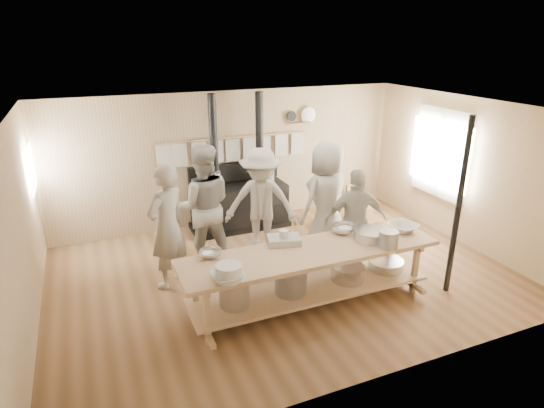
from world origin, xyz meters
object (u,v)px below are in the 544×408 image
at_px(stove, 239,202).
at_px(cook_far_left, 167,227).
at_px(cook_left, 203,206).
at_px(roasting_pan, 284,240).
at_px(cook_by_window, 261,203).
at_px(prep_table, 310,272).
at_px(cook_center, 326,200).
at_px(chair, 358,215).
at_px(cook_right, 356,221).

distance_m(stove, cook_far_left, 2.43).
xyz_separation_m(cook_left, roasting_pan, (0.76, -1.46, -0.11)).
bearing_deg(cook_by_window, prep_table, -60.27).
height_order(prep_table, cook_center, cook_center).
bearing_deg(cook_center, chair, -161.64).
relative_size(cook_right, chair, 1.92).
height_order(cook_center, roasting_pan, cook_center).
height_order(cook_far_left, cook_left, cook_left).
height_order(cook_left, cook_right, cook_left).
distance_m(stove, prep_table, 3.02).
bearing_deg(cook_far_left, stove, -170.04).
xyz_separation_m(prep_table, cook_left, (-1.01, 1.79, 0.49)).
xyz_separation_m(cook_far_left, roasting_pan, (1.42, -0.98, -0.05)).
xyz_separation_m(cook_center, cook_by_window, (-1.02, 0.39, -0.05)).
bearing_deg(stove, chair, -23.04).
height_order(cook_far_left, roasting_pan, cook_far_left).
bearing_deg(cook_right, cook_far_left, 7.34).
bearing_deg(cook_by_window, cook_center, 7.51).
bearing_deg(cook_left, cook_by_window, -172.69).
bearing_deg(cook_right, cook_center, -54.98).
bearing_deg(cook_left, chair, -162.77).
height_order(cook_far_left, cook_center, cook_center).
bearing_deg(stove, prep_table, -90.04).
height_order(stove, cook_far_left, stove).
relative_size(cook_far_left, cook_left, 0.94).
bearing_deg(cook_right, cook_by_window, -20.84).
relative_size(cook_right, cook_by_window, 0.89).
height_order(cook_center, cook_right, cook_center).
bearing_deg(prep_table, cook_far_left, 141.81).
relative_size(cook_center, cook_right, 1.19).
height_order(prep_table, roasting_pan, roasting_pan).
height_order(cook_left, chair, cook_left).
height_order(stove, prep_table, stove).
xyz_separation_m(prep_table, cook_center, (0.98, 1.33, 0.47)).
bearing_deg(roasting_pan, chair, 36.47).
bearing_deg(cook_far_left, cook_right, 131.81).
distance_m(cook_by_window, chair, 2.33).
distance_m(prep_table, cook_center, 1.71).
bearing_deg(cook_left, cook_right, 164.43).
relative_size(stove, chair, 3.00).
relative_size(cook_far_left, chair, 2.18).
height_order(stove, roasting_pan, stove).
xyz_separation_m(stove, prep_table, (-0.00, -3.02, -0.00)).
bearing_deg(cook_by_window, stove, 116.09).
bearing_deg(cook_center, cook_far_left, -14.77).
bearing_deg(cook_center, cook_right, 89.95).
xyz_separation_m(cook_right, chair, (1.00, 1.42, -0.58)).
distance_m(cook_center, roasting_pan, 1.59).
relative_size(cook_right, roasting_pan, 3.70).
xyz_separation_m(stove, cook_right, (1.15, -2.34, 0.31)).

